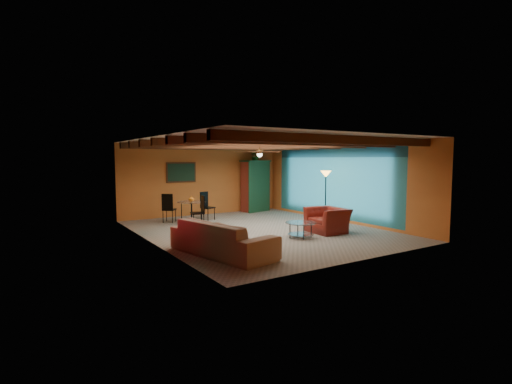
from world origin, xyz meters
TOP-DOWN VIEW (x-y plane):
  - room at (0.00, 0.11)m, footprint 6.52×8.01m
  - sofa at (-2.27, -1.97)m, footprint 1.60×2.81m
  - armchair at (1.54, -1.29)m, footprint 1.04×1.17m
  - coffee_table at (0.39, -1.47)m, footprint 1.10×1.10m
  - dining_table at (-1.16, 2.42)m, footprint 2.47×2.47m
  - armoire at (2.20, 3.70)m, footprint 1.25×0.81m
  - floor_lamp at (2.65, 0.01)m, footprint 0.45×0.45m
  - ceiling_fan at (0.00, 0.00)m, footprint 1.50×1.50m
  - painting at (-0.90, 3.96)m, footprint 1.05×0.03m
  - potted_plant at (2.20, 3.70)m, footprint 0.46×0.40m
  - vase at (-1.16, 2.42)m, footprint 0.24×0.24m

SIDE VIEW (x-z plane):
  - coffee_table at x=0.39m, z-range 0.00..0.43m
  - armchair at x=1.54m, z-range 0.00..0.72m
  - sofa at x=-2.27m, z-range 0.00..0.77m
  - dining_table at x=-1.16m, z-range 0.00..1.00m
  - floor_lamp at x=2.65m, z-range 0.00..1.76m
  - armoire at x=2.20m, z-range 0.00..2.03m
  - vase at x=-1.16m, z-range 1.00..1.20m
  - painting at x=-0.90m, z-range 1.32..1.97m
  - potted_plant at x=2.20m, z-range 2.03..2.51m
  - ceiling_fan at x=0.00m, z-range 2.14..2.58m
  - room at x=0.00m, z-range 1.01..3.72m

